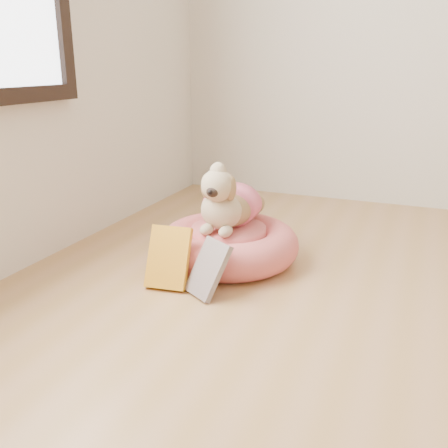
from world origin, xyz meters
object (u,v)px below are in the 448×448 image
at_px(pet_bed, 229,244).
at_px(dog, 228,192).
at_px(book_white, 208,269).
at_px(book_yellow, 169,258).

distance_m(pet_bed, dog, 0.22).
xyz_separation_m(pet_bed, book_white, (0.05, -0.32, 0.03)).
xyz_separation_m(dog, book_white, (0.05, -0.33, -0.20)).
height_order(pet_bed, book_white, book_white).
xyz_separation_m(pet_bed, book_yellow, (-0.11, -0.31, 0.04)).
xyz_separation_m(pet_bed, dog, (-0.00, 0.01, 0.22)).
bearing_deg(book_yellow, pet_bed, 62.70).
height_order(dog, book_white, dog).
relative_size(dog, book_white, 1.87).
bearing_deg(book_white, pet_bed, 130.76).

